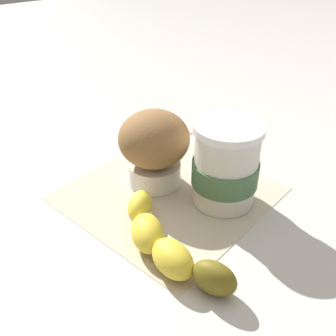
% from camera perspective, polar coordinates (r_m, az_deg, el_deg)
% --- Properties ---
extents(ground_plane, '(3.00, 3.00, 0.00)m').
position_cam_1_polar(ground_plane, '(0.56, 0.00, -3.68)').
color(ground_plane, beige).
extents(paper_napkin, '(0.31, 0.31, 0.00)m').
position_cam_1_polar(paper_napkin, '(0.56, 0.00, -3.62)').
color(paper_napkin, beige).
rests_on(paper_napkin, ground_plane).
extents(coffee_cup, '(0.09, 0.09, 0.12)m').
position_cam_1_polar(coffee_cup, '(0.52, 8.34, 0.33)').
color(coffee_cup, silver).
rests_on(coffee_cup, paper_napkin).
extents(muffin, '(0.10, 0.10, 0.11)m').
position_cam_1_polar(muffin, '(0.55, -2.13, 3.26)').
color(muffin, white).
rests_on(muffin, paper_napkin).
extents(banana, '(0.08, 0.20, 0.04)m').
position_cam_1_polar(banana, '(0.46, -0.42, -10.77)').
color(banana, yellow).
rests_on(banana, paper_napkin).
extents(wooden_stirrer, '(0.05, 0.11, 0.00)m').
position_cam_1_polar(wooden_stirrer, '(0.74, -0.20, 6.10)').
color(wooden_stirrer, tan).
rests_on(wooden_stirrer, ground_plane).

